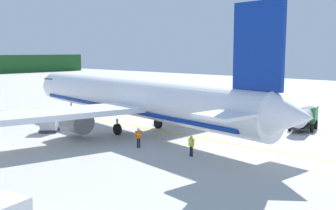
% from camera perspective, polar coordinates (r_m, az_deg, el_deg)
% --- Properties ---
extents(airliner_foreground, '(34.52, 41.69, 11.90)m').
position_cam_1_polar(airliner_foreground, '(42.22, -5.00, 0.96)').
color(airliner_foreground, white).
rests_on(airliner_foreground, ground).
extents(service_truck_fuel, '(5.59, 3.18, 2.40)m').
position_cam_1_polar(service_truck_fuel, '(44.84, 18.65, -1.60)').
color(service_truck_fuel, '#338C3F').
rests_on(service_truck_fuel, ground).
extents(cargo_container_mid, '(2.49, 2.49, 1.91)m').
position_cam_1_polar(cargo_container_mid, '(43.21, -16.54, -2.52)').
color(cargo_container_mid, '#333338').
rests_on(cargo_container_mid, ground).
extents(crew_marshaller, '(0.61, 0.34, 1.74)m').
position_cam_1_polar(crew_marshaller, '(34.73, -4.21, -4.44)').
color(crew_marshaller, '#191E33').
rests_on(crew_marshaller, ground).
extents(crew_loader_left, '(0.29, 0.63, 1.67)m').
position_cam_1_polar(crew_loader_left, '(31.93, 3.34, -5.59)').
color(crew_loader_left, '#191E33').
rests_on(crew_loader_left, ground).
extents(apron_guide_line, '(0.30, 60.00, 0.01)m').
position_cam_1_polar(apron_guide_line, '(40.88, 1.04, -4.04)').
color(apron_guide_line, yellow).
rests_on(apron_guide_line, ground).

